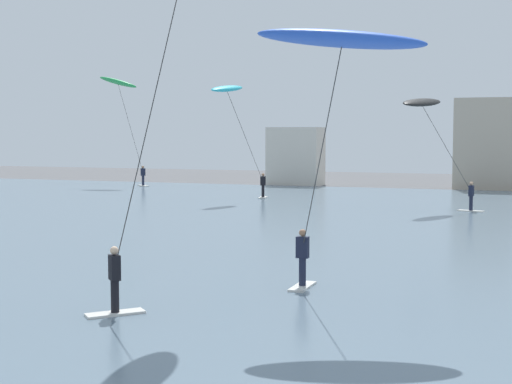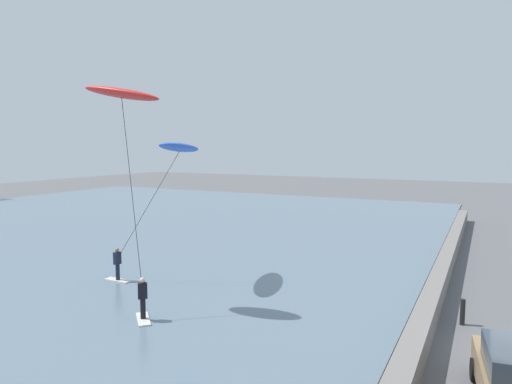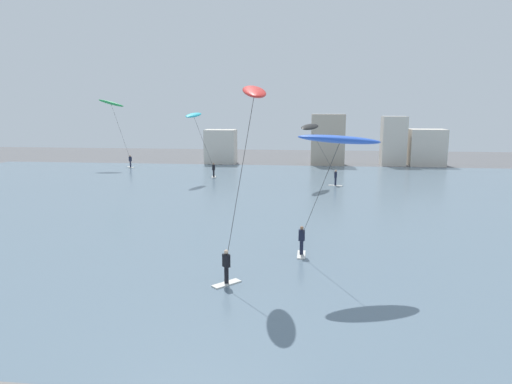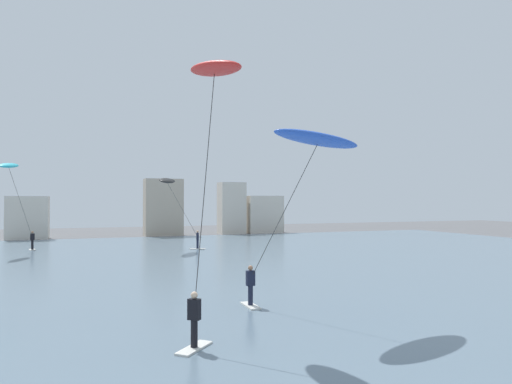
{
  "view_description": "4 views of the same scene",
  "coord_description": "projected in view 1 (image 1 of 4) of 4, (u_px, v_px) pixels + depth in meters",
  "views": [
    {
      "loc": [
        7.49,
        -2.39,
        4.44
      ],
      "look_at": [
        2.18,
        12.57,
        3.17
      ],
      "focal_mm": 52.24,
      "sensor_mm": 36.0,
      "label": 1
    },
    {
      "loc": [
        -14.42,
        1.56,
        6.67
      ],
      "look_at": [
        1.97,
        9.93,
        4.82
      ],
      "focal_mm": 31.84,
      "sensor_mm": 36.0,
      "label": 2
    },
    {
      "loc": [
        1.98,
        -6.3,
        8.09
      ],
      "look_at": [
        -0.03,
        11.77,
        4.66
      ],
      "focal_mm": 31.69,
      "sensor_mm": 36.0,
      "label": 3
    },
    {
      "loc": [
        -4.57,
        -0.2,
        4.36
      ],
      "look_at": [
        0.29,
        12.73,
        4.62
      ],
      "focal_mm": 32.57,
      "sensor_mm": 36.0,
      "label": 4
    }
  ],
  "objects": [
    {
      "name": "kitesurfer_black",
      "position": [
        425.0,
        109.0,
        41.27
      ],
      "size": [
        4.71,
        3.95,
        6.47
      ],
      "color": "silver",
      "rests_on": "water_bay"
    },
    {
      "name": "kitesurfer_cyan",
      "position": [
        231.0,
        99.0,
        47.38
      ],
      "size": [
        2.77,
        4.94,
        7.54
      ],
      "color": "silver",
      "rests_on": "water_bay"
    },
    {
      "name": "water_bay",
      "position": [
        340.0,
        231.0,
        33.28
      ],
      "size": [
        84.0,
        52.0,
        0.1
      ],
      "primitive_type": "cube",
      "color": "slate",
      "rests_on": "ground"
    },
    {
      "name": "kitesurfer_green",
      "position": [
        120.0,
        90.0,
        60.97
      ],
      "size": [
        4.8,
        1.58,
        9.21
      ],
      "color": "silver",
      "rests_on": "water_bay"
    },
    {
      "name": "kitesurfer_blue",
      "position": [
        339.0,
        56.0,
        17.56
      ],
      "size": [
        4.18,
        4.46,
        6.88
      ],
      "color": "silver",
      "rests_on": "water_bay"
    }
  ]
}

